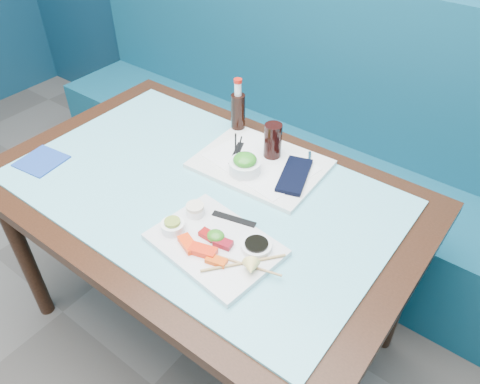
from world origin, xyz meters
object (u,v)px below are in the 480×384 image
Objects in this scene: serving_tray at (260,164)px; cola_bottle_body at (238,113)px; seaweed_bowl at (245,167)px; sashimi_plate at (215,245)px; booth_bench at (318,161)px; blue_napkin at (41,161)px; dining_table at (202,209)px; cola_glass at (273,141)px.

cola_bottle_body is (-0.20, 0.13, 0.07)m from serving_tray.
seaweed_bowl is 0.28m from cola_bottle_body.
cola_bottle_body is at bearing 128.13° from sashimi_plate.
booth_bench reaches higher than blue_napkin.
seaweed_bowl is (-0.13, 0.31, 0.03)m from sashimi_plate.
seaweed_bowl is at bearing 30.86° from blue_napkin.
booth_bench is 20.15× the size of cola_bottle_body.
cola_bottle_body is at bearing 107.64° from dining_table.
sashimi_plate is (0.20, -0.17, 0.10)m from dining_table.
booth_bench is 7.15× the size of serving_tray.
sashimi_plate is 2.33× the size of cola_bottle_body.
cola_glass is 0.83× the size of cola_bottle_body.
sashimi_plate is (0.20, -1.01, 0.39)m from booth_bench.
seaweed_bowl is at bearing -99.97° from serving_tray.
sashimi_plate is 2.80× the size of cola_glass.
dining_table is at bearing -119.02° from seaweed_bowl.
cola_glass reaches higher than seaweed_bowl.
serving_tray is 0.24m from cola_bottle_body.
serving_tray is 2.97× the size of blue_napkin.
booth_bench reaches higher than cola_glass.
blue_napkin is at bearing -147.02° from serving_tray.
cola_glass reaches higher than sashimi_plate.
cola_glass is at bearing 38.17° from blue_napkin.
seaweed_bowl is at bearing -47.99° from cola_bottle_body.
serving_tray is 0.76m from blue_napkin.
serving_tray is at bearing -33.84° from cola_bottle_body.
seaweed_bowl is at bearing 119.27° from sashimi_plate.
sashimi_plate is 0.46m from cola_glass.
cola_glass is at bearing 81.25° from seaweed_bowl.
dining_table is 0.40m from cola_bottle_body.
cola_glass is 0.80m from blue_napkin.
serving_tray is at bearing 82.41° from seaweed_bowl.
booth_bench reaches higher than seaweed_bowl.
booth_bench is 1.25m from blue_napkin.
booth_bench is 24.19× the size of cola_glass.
booth_bench is 21.27× the size of blue_napkin.
cola_bottle_body is (-0.21, 0.08, -0.00)m from cola_glass.
booth_bench is 0.74m from serving_tray.
cola_bottle_body is at bearing 143.78° from serving_tray.
serving_tray is at bearing -100.30° from cola_glass.
cola_bottle_body reaches higher than dining_table.
dining_table is 3.34× the size of serving_tray.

